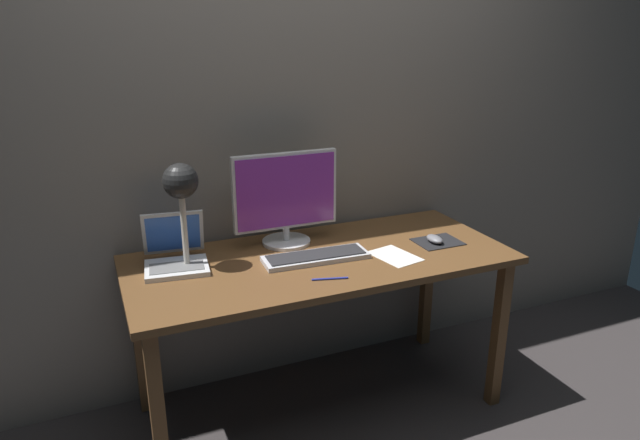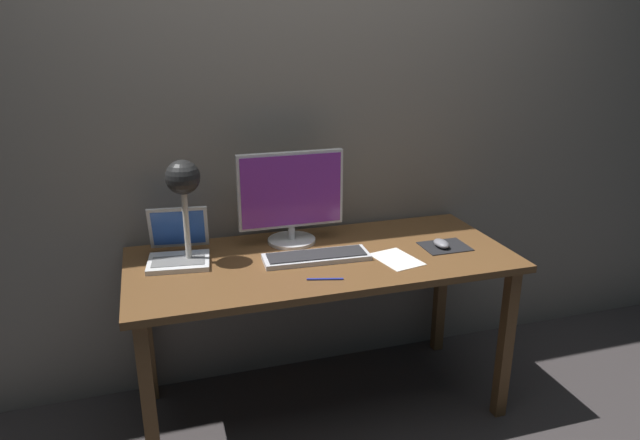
{
  "view_description": "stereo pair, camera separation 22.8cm",
  "coord_description": "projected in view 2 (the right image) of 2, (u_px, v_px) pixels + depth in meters",
  "views": [
    {
      "loc": [
        -0.87,
        -2.04,
        1.66
      ],
      "look_at": [
        -0.02,
        -0.05,
        0.92
      ],
      "focal_mm": 32.11,
      "sensor_mm": 36.0,
      "label": 1
    },
    {
      "loc": [
        -0.66,
        -2.12,
        1.66
      ],
      "look_at": [
        -0.02,
        -0.05,
        0.92
      ],
      "focal_mm": 32.11,
      "sensor_mm": 36.0,
      "label": 2
    }
  ],
  "objects": [
    {
      "name": "ground_plane",
      "position": [
        322.0,
        405.0,
        2.64
      ],
      "size": [
        4.8,
        4.8,
        0.0
      ],
      "primitive_type": "plane",
      "color": "#383333",
      "rests_on": "ground"
    },
    {
      "name": "back_wall",
      "position": [
        296.0,
        109.0,
        2.58
      ],
      "size": [
        4.8,
        0.06,
        2.6
      ],
      "primitive_type": "cube",
      "color": "gray",
      "rests_on": "ground"
    },
    {
      "name": "desk",
      "position": [
        322.0,
        274.0,
        2.42
      ],
      "size": [
        1.6,
        0.7,
        0.74
      ],
      "color": "brown",
      "rests_on": "ground"
    },
    {
      "name": "monitor",
      "position": [
        291.0,
        196.0,
        2.49
      ],
      "size": [
        0.47,
        0.21,
        0.41
      ],
      "color": "silver",
      "rests_on": "desk"
    },
    {
      "name": "keyboard_main",
      "position": [
        316.0,
        257.0,
        2.36
      ],
      "size": [
        0.45,
        0.16,
        0.03
      ],
      "color": "silver",
      "rests_on": "desk"
    },
    {
      "name": "laptop",
      "position": [
        179.0,
        245.0,
        2.35
      ],
      "size": [
        0.27,
        0.29,
        0.21
      ],
      "color": "silver",
      "rests_on": "desk"
    },
    {
      "name": "desk_lamp",
      "position": [
        184.0,
        190.0,
        2.23
      ],
      "size": [
        0.16,
        0.16,
        0.43
      ],
      "color": "beige",
      "rests_on": "desk"
    },
    {
      "name": "mousepad",
      "position": [
        445.0,
        246.0,
        2.5
      ],
      "size": [
        0.2,
        0.16,
        0.0
      ],
      "primitive_type": "cube",
      "color": "black",
      "rests_on": "desk"
    },
    {
      "name": "mouse",
      "position": [
        441.0,
        243.0,
        2.48
      ],
      "size": [
        0.06,
        0.1,
        0.03
      ],
      "primitive_type": "ellipsoid",
      "color": "slate",
      "rests_on": "mousepad"
    },
    {
      "name": "paper_sheet_near_mouse",
      "position": [
        397.0,
        259.0,
        2.37
      ],
      "size": [
        0.19,
        0.24,
        0.0
      ],
      "primitive_type": "cube",
      "rotation": [
        0.0,
        0.0,
        0.21
      ],
      "color": "white",
      "rests_on": "desk"
    },
    {
      "name": "pen",
      "position": [
        325.0,
        279.0,
        2.17
      ],
      "size": [
        0.14,
        0.04,
        0.01
      ],
      "primitive_type": "cylinder",
      "rotation": [
        0.0,
        1.57,
        -0.27
      ],
      "color": "#2633A5",
      "rests_on": "desk"
    }
  ]
}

